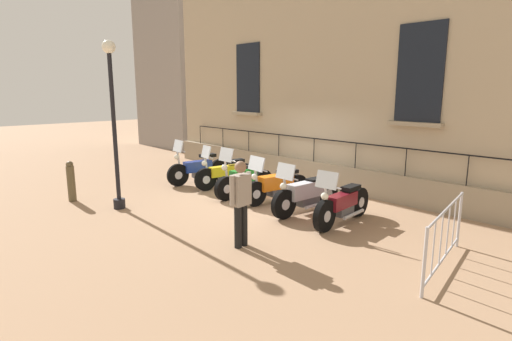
{
  "coord_description": "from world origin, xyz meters",
  "views": [
    {
      "loc": [
        7.45,
        7.58,
        2.89
      ],
      "look_at": [
        0.29,
        0.0,
        0.8
      ],
      "focal_mm": 28.35,
      "sensor_mm": 36.0,
      "label": 1
    }
  ],
  "objects_px": {
    "motorcycle_yellow": "(226,174)",
    "motorcycle_silver": "(306,194)",
    "motorcycle_green": "(244,181)",
    "bollard": "(71,181)",
    "lamppost": "(114,121)",
    "motorcycle_blue": "(199,169)",
    "pedestrian_standing": "(241,199)",
    "motorcycle_maroon": "(342,205)",
    "crowd_barrier": "(445,236)",
    "motorcycle_orange": "(277,185)"
  },
  "relations": [
    {
      "from": "motorcycle_orange",
      "to": "bollard",
      "type": "distance_m",
      "value": 5.39
    },
    {
      "from": "motorcycle_green",
      "to": "motorcycle_silver",
      "type": "bearing_deg",
      "value": 91.52
    },
    {
      "from": "lamppost",
      "to": "bollard",
      "type": "distance_m",
      "value": 2.29
    },
    {
      "from": "motorcycle_orange",
      "to": "motorcycle_maroon",
      "type": "relative_size",
      "value": 0.97
    },
    {
      "from": "motorcycle_yellow",
      "to": "lamppost",
      "type": "bearing_deg",
      "value": -2.32
    },
    {
      "from": "motorcycle_green",
      "to": "pedestrian_standing",
      "type": "height_order",
      "value": "pedestrian_standing"
    },
    {
      "from": "motorcycle_maroon",
      "to": "bollard",
      "type": "height_order",
      "value": "motorcycle_maroon"
    },
    {
      "from": "motorcycle_green",
      "to": "bollard",
      "type": "relative_size",
      "value": 1.88
    },
    {
      "from": "motorcycle_blue",
      "to": "crowd_barrier",
      "type": "distance_m",
      "value": 7.88
    },
    {
      "from": "motorcycle_yellow",
      "to": "bollard",
      "type": "height_order",
      "value": "motorcycle_yellow"
    },
    {
      "from": "motorcycle_silver",
      "to": "crowd_barrier",
      "type": "xyz_separation_m",
      "value": [
        0.76,
        3.52,
        0.11
      ]
    },
    {
      "from": "motorcycle_silver",
      "to": "motorcycle_maroon",
      "type": "height_order",
      "value": "motorcycle_silver"
    },
    {
      "from": "motorcycle_maroon",
      "to": "crowd_barrier",
      "type": "height_order",
      "value": "motorcycle_maroon"
    },
    {
      "from": "lamppost",
      "to": "bollard",
      "type": "bearing_deg",
      "value": -67.93
    },
    {
      "from": "motorcycle_maroon",
      "to": "bollard",
      "type": "relative_size",
      "value": 1.99
    },
    {
      "from": "motorcycle_silver",
      "to": "bollard",
      "type": "bearing_deg",
      "value": -53.07
    },
    {
      "from": "motorcycle_silver",
      "to": "motorcycle_yellow",
      "type": "bearing_deg",
      "value": -93.52
    },
    {
      "from": "motorcycle_maroon",
      "to": "lamppost",
      "type": "xyz_separation_m",
      "value": [
        3.03,
        -4.47,
        1.74
      ]
    },
    {
      "from": "motorcycle_yellow",
      "to": "pedestrian_standing",
      "type": "xyz_separation_m",
      "value": [
        2.73,
        3.81,
        0.48
      ]
    },
    {
      "from": "motorcycle_maroon",
      "to": "lamppost",
      "type": "height_order",
      "value": "lamppost"
    },
    {
      "from": "motorcycle_orange",
      "to": "motorcycle_maroon",
      "type": "bearing_deg",
      "value": 84.2
    },
    {
      "from": "motorcycle_blue",
      "to": "motorcycle_silver",
      "type": "distance_m",
      "value": 4.32
    },
    {
      "from": "motorcycle_maroon",
      "to": "pedestrian_standing",
      "type": "relative_size",
      "value": 1.31
    },
    {
      "from": "bollard",
      "to": "lamppost",
      "type": "bearing_deg",
      "value": 112.07
    },
    {
      "from": "bollard",
      "to": "motorcycle_orange",
      "type": "bearing_deg",
      "value": 135.79
    },
    {
      "from": "bollard",
      "to": "pedestrian_standing",
      "type": "relative_size",
      "value": 0.66
    },
    {
      "from": "motorcycle_yellow",
      "to": "motorcycle_green",
      "type": "relative_size",
      "value": 1.01
    },
    {
      "from": "motorcycle_orange",
      "to": "motorcycle_silver",
      "type": "distance_m",
      "value": 1.16
    },
    {
      "from": "motorcycle_orange",
      "to": "motorcycle_silver",
      "type": "bearing_deg",
      "value": 81.1
    },
    {
      "from": "lamppost",
      "to": "motorcycle_yellow",
      "type": "bearing_deg",
      "value": 177.68
    },
    {
      "from": "motorcycle_green",
      "to": "motorcycle_orange",
      "type": "relative_size",
      "value": 0.98
    },
    {
      "from": "lamppost",
      "to": "pedestrian_standing",
      "type": "bearing_deg",
      "value": 97.98
    },
    {
      "from": "motorcycle_yellow",
      "to": "pedestrian_standing",
      "type": "height_order",
      "value": "pedestrian_standing"
    },
    {
      "from": "lamppost",
      "to": "pedestrian_standing",
      "type": "distance_m",
      "value": 4.17
    },
    {
      "from": "motorcycle_green",
      "to": "motorcycle_maroon",
      "type": "xyz_separation_m",
      "value": [
        -0.01,
        3.21,
        -0.01
      ]
    },
    {
      "from": "motorcycle_blue",
      "to": "pedestrian_standing",
      "type": "bearing_deg",
      "value": 62.8
    },
    {
      "from": "motorcycle_yellow",
      "to": "motorcycle_maroon",
      "type": "height_order",
      "value": "motorcycle_yellow"
    },
    {
      "from": "motorcycle_orange",
      "to": "motorcycle_green",
      "type": "bearing_deg",
      "value": -76.82
    },
    {
      "from": "motorcycle_orange",
      "to": "motorcycle_maroon",
      "type": "distance_m",
      "value": 2.21
    },
    {
      "from": "pedestrian_standing",
      "to": "motorcycle_green",
      "type": "bearing_deg",
      "value": -132.63
    },
    {
      "from": "motorcycle_yellow",
      "to": "motorcycle_orange",
      "type": "height_order",
      "value": "motorcycle_yellow"
    },
    {
      "from": "motorcycle_maroon",
      "to": "pedestrian_standing",
      "type": "height_order",
      "value": "pedestrian_standing"
    },
    {
      "from": "motorcycle_blue",
      "to": "motorcycle_silver",
      "type": "xyz_separation_m",
      "value": [
        -0.03,
        4.32,
        -0.01
      ]
    },
    {
      "from": "motorcycle_orange",
      "to": "crowd_barrier",
      "type": "bearing_deg",
      "value": 78.64
    },
    {
      "from": "motorcycle_maroon",
      "to": "bollard",
      "type": "distance_m",
      "value": 6.98
    },
    {
      "from": "motorcycle_yellow",
      "to": "motorcycle_maroon",
      "type": "bearing_deg",
      "value": 86.74
    },
    {
      "from": "pedestrian_standing",
      "to": "crowd_barrier",
      "type": "bearing_deg",
      "value": 120.61
    },
    {
      "from": "motorcycle_yellow",
      "to": "motorcycle_silver",
      "type": "relative_size",
      "value": 0.93
    },
    {
      "from": "motorcycle_blue",
      "to": "motorcycle_yellow",
      "type": "distance_m",
      "value": 1.07
    },
    {
      "from": "motorcycle_maroon",
      "to": "pedestrian_standing",
      "type": "distance_m",
      "value": 2.58
    }
  ]
}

